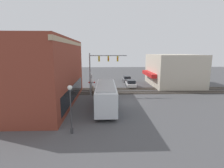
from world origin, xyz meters
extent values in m
plane|color=#4C4C4F|center=(0.00, 0.00, 0.00)|extent=(120.00, 120.00, 0.00)
cube|color=brown|center=(-0.17, 11.77, 4.65)|extent=(18.46, 8.54, 9.31)
cube|color=tan|center=(-0.17, 7.65, 8.76)|extent=(18.66, 0.36, 0.50)
cube|color=black|center=(-0.17, 7.55, 1.70)|extent=(15.51, 0.12, 2.20)
cube|color=beige|center=(13.16, -12.35, 3.44)|extent=(12.55, 9.70, 6.87)
cube|color=red|center=(13.16, -6.95, 2.60)|extent=(8.79, 1.20, 0.80)
cube|color=silver|center=(-2.71, 2.80, 1.80)|extent=(10.31, 2.55, 2.74)
cube|color=black|center=(-2.71, 2.80, 2.21)|extent=(10.10, 2.59, 1.15)
cube|color=#194CA5|center=(-2.71, 2.80, 0.59)|extent=(10.10, 2.58, 0.24)
cube|color=#A5A8AA|center=(-2.71, 2.80, 3.23)|extent=(8.76, 2.17, 0.12)
cylinder|color=black|center=(0.24, 2.80, 0.50)|extent=(1.00, 2.57, 1.00)
cylinder|color=black|center=(-6.06, 2.80, 0.50)|extent=(1.00, 2.57, 1.00)
cylinder|color=gray|center=(4.63, 5.50, 3.63)|extent=(0.20, 0.20, 7.26)
cylinder|color=gray|center=(4.63, 2.33, 6.86)|extent=(0.16, 6.34, 0.16)
cube|color=gold|center=(4.63, 3.92, 6.31)|extent=(0.30, 0.27, 0.90)
sphere|color=yellow|center=(4.47, 3.92, 6.31)|extent=(0.20, 0.20, 0.20)
cube|color=gold|center=(4.63, 2.33, 6.31)|extent=(0.30, 0.27, 0.90)
sphere|color=red|center=(4.47, 2.33, 6.31)|extent=(0.20, 0.20, 0.20)
cube|color=gold|center=(4.63, 0.75, 6.31)|extent=(0.30, 0.27, 0.90)
sphere|color=red|center=(4.47, 0.75, 6.31)|extent=(0.20, 0.20, 0.20)
cylinder|color=gray|center=(4.36, 5.22, 1.80)|extent=(0.14, 0.14, 3.60)
cube|color=white|center=(4.36, 5.22, 3.10)|extent=(1.41, 0.06, 1.41)
cube|color=white|center=(4.36, 5.22, 3.10)|extent=(1.41, 0.06, 1.41)
cylinder|color=#38383A|center=(4.36, 5.22, 2.30)|extent=(0.08, 0.90, 0.08)
sphere|color=red|center=(4.31, 4.77, 2.30)|extent=(0.28, 0.28, 0.28)
sphere|color=red|center=(4.31, 5.67, 2.30)|extent=(0.28, 0.28, 0.28)
cylinder|color=#38383A|center=(-10.02, 6.03, 0.25)|extent=(0.28, 0.28, 0.50)
cylinder|color=#38383A|center=(-10.02, 6.03, 2.07)|extent=(0.12, 0.12, 4.15)
sphere|color=white|center=(-10.02, 6.03, 4.37)|extent=(0.44, 0.44, 0.44)
cube|color=#332D28|center=(6.00, 0.00, 0.01)|extent=(2.60, 60.00, 0.03)
cube|color=#6B6056|center=(5.28, 0.00, 0.07)|extent=(0.07, 60.00, 0.15)
cube|color=#6B6056|center=(6.72, 0.00, 0.07)|extent=(0.07, 60.00, 0.15)
cube|color=#332D28|center=(9.20, 0.00, 0.01)|extent=(2.60, 60.00, 0.03)
cube|color=#6B6056|center=(8.48, 0.00, 0.07)|extent=(0.07, 60.00, 0.15)
cube|color=#6B6056|center=(9.92, 0.00, 0.07)|extent=(0.07, 60.00, 0.15)
cube|color=silver|center=(11.63, -2.60, 0.55)|extent=(4.61, 1.80, 0.59)
cube|color=black|center=(11.40, -2.60, 1.19)|extent=(2.53, 1.62, 0.69)
cylinder|color=black|center=(13.06, -2.60, 0.32)|extent=(0.64, 1.82, 0.64)
cylinder|color=black|center=(10.20, -2.60, 0.32)|extent=(0.64, 1.82, 0.64)
cube|color=slate|center=(18.53, -2.60, 0.53)|extent=(4.58, 1.80, 0.54)
cube|color=black|center=(18.30, -2.60, 1.13)|extent=(2.52, 1.62, 0.65)
cylinder|color=black|center=(19.95, -2.60, 0.32)|extent=(0.64, 1.82, 0.64)
cylinder|color=black|center=(17.11, -2.60, 0.32)|extent=(0.64, 1.82, 0.64)
cylinder|color=#473828|center=(3.90, 4.99, 0.43)|extent=(0.28, 0.28, 0.87)
cylinder|color=#B2A58C|center=(3.90, 4.99, 1.23)|extent=(0.34, 0.34, 0.72)
sphere|color=tan|center=(3.90, 4.99, 1.70)|extent=(0.23, 0.23, 0.23)
camera|label=1|loc=(-25.37, 2.85, 7.54)|focal=28.00mm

